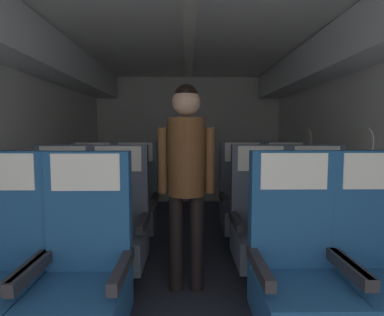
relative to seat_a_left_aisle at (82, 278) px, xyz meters
The scene contains 14 objects.
ground 1.41m from the seat_a_left_aisle, 64.50° to the left, with size 3.41×5.73×0.02m, color #2D3342.
fuselage_shell 1.91m from the seat_a_left_aisle, 68.39° to the left, with size 3.29×5.38×2.22m.
seat_a_left_aisle is the anchor object (origin of this frame).
seat_a_right_aisle 1.58m from the seat_a_left_aisle, ahead, with size 0.49×0.52×1.12m.
seat_a_right_window 1.13m from the seat_a_left_aisle, ahead, with size 0.49×0.52×1.12m.
seat_b_left_window 0.95m from the seat_a_left_aisle, 118.22° to the left, with size 0.49×0.52×1.12m.
seat_b_left_aisle 0.82m from the seat_a_left_aisle, 90.26° to the left, with size 0.49×0.52×1.12m.
seat_b_right_aisle 1.79m from the seat_a_left_aisle, 27.34° to the left, with size 0.49×0.52×1.12m.
seat_b_right_window 1.41m from the seat_a_left_aisle, 36.26° to the left, with size 0.49×0.52×1.12m.
seat_c_left_window 1.73m from the seat_a_left_aisle, 105.36° to the left, with size 0.49×0.52×1.12m.
seat_c_left_aisle 1.66m from the seat_a_left_aisle, 90.27° to the left, with size 0.49×0.52×1.12m.
seat_c_right_aisle 2.30m from the seat_a_left_aisle, 45.86° to the left, with size 0.49×0.52×1.12m.
seat_c_right_window 2.00m from the seat_a_left_aisle, 55.49° to the left, with size 0.49×0.52×1.12m.
flight_attendant 1.08m from the seat_a_left_aisle, 55.68° to the left, with size 0.43×0.28×1.58m.
Camera 1 is at (-0.03, -0.09, 1.23)m, focal length 29.20 mm.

